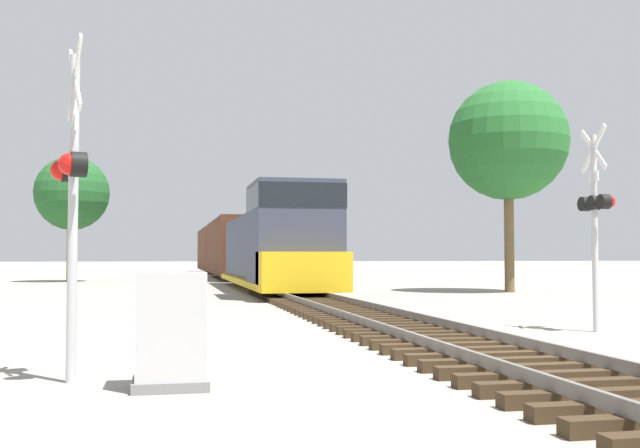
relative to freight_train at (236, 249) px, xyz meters
The scene contains 8 objects.
ground_plane 39.65m from the freight_train, 90.00° to the right, with size 400.00×400.00×0.00m, color gray.
rail_track_bed 39.64m from the freight_train, 90.00° to the right, with size 2.60×160.00×0.31m.
freight_train is the anchor object (origin of this frame).
crossing_signal_near 40.80m from the freight_train, 98.03° to the right, with size 0.54×1.01×4.15m.
crossing_signal_far 36.42m from the freight_train, 83.75° to the right, with size 0.33×1.00×4.16m.
relay_cabinet 41.34m from the freight_train, 96.25° to the right, with size 0.86×0.69×1.34m.
tree_far_right 23.23m from the freight_train, 65.10° to the right, with size 5.03×5.03×8.92m.
tree_mid_background 11.19m from the freight_train, 159.04° to the right, with size 4.34×4.34×7.40m.
Camera 1 is at (-4.57, -10.27, 1.53)m, focal length 42.00 mm.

